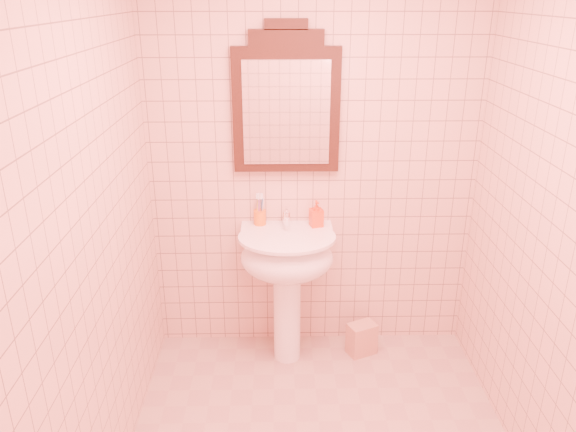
{
  "coord_description": "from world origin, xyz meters",
  "views": [
    {
      "loc": [
        -0.22,
        -2.17,
        2.21
      ],
      "look_at": [
        -0.17,
        0.55,
        1.11
      ],
      "focal_mm": 35.0,
      "sensor_mm": 36.0,
      "label": 1
    }
  ],
  "objects_px": {
    "mirror": "(286,104)",
    "pedestal_sink": "(287,266)",
    "toothbrush_cup": "(260,217)",
    "soap_dispenser": "(316,214)",
    "towel": "(362,339)"
  },
  "relations": [
    {
      "from": "pedestal_sink",
      "to": "toothbrush_cup",
      "type": "height_order",
      "value": "toothbrush_cup"
    },
    {
      "from": "towel",
      "to": "mirror",
      "type": "bearing_deg",
      "value": 161.16
    },
    {
      "from": "soap_dispenser",
      "to": "toothbrush_cup",
      "type": "bearing_deg",
      "value": 160.4
    },
    {
      "from": "mirror",
      "to": "soap_dispenser",
      "type": "height_order",
      "value": "mirror"
    },
    {
      "from": "mirror",
      "to": "pedestal_sink",
      "type": "bearing_deg",
      "value": -90.0
    },
    {
      "from": "towel",
      "to": "soap_dispenser",
      "type": "bearing_deg",
      "value": 161.5
    },
    {
      "from": "mirror",
      "to": "soap_dispenser",
      "type": "relative_size",
      "value": 5.29
    },
    {
      "from": "toothbrush_cup",
      "to": "towel",
      "type": "relative_size",
      "value": 0.82
    },
    {
      "from": "soap_dispenser",
      "to": "towel",
      "type": "relative_size",
      "value": 0.77
    },
    {
      "from": "mirror",
      "to": "soap_dispenser",
      "type": "bearing_deg",
      "value": -19.41
    },
    {
      "from": "soap_dispenser",
      "to": "towel",
      "type": "xyz_separation_m",
      "value": [
        0.3,
        -0.1,
        -0.84
      ]
    },
    {
      "from": "toothbrush_cup",
      "to": "towel",
      "type": "bearing_deg",
      "value": -11.53
    },
    {
      "from": "mirror",
      "to": "toothbrush_cup",
      "type": "xyz_separation_m",
      "value": [
        -0.16,
        -0.03,
        -0.69
      ]
    },
    {
      "from": "pedestal_sink",
      "to": "mirror",
      "type": "bearing_deg",
      "value": 90.0
    },
    {
      "from": "mirror",
      "to": "toothbrush_cup",
      "type": "relative_size",
      "value": 4.97
    }
  ]
}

